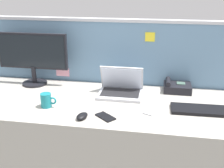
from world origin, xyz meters
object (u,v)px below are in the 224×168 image
object	(u,v)px
desk_phone	(177,87)
cell_phone_black_slab	(105,117)
desktop_monitor	(32,55)
keyboard_main	(204,110)
computer_mouse_right_hand	(82,116)
coffee_mug	(46,100)
cell_phone_silver_slab	(152,111)
laptop	(121,88)

from	to	relation	value
desk_phone	cell_phone_black_slab	distance (m)	0.70
desktop_monitor	keyboard_main	xyz separation A→B (m)	(1.31, -0.31, -0.24)
keyboard_main	computer_mouse_right_hand	xyz separation A→B (m)	(-0.76, -0.23, 0.01)
computer_mouse_right_hand	keyboard_main	bearing A→B (deg)	30.85
desk_phone	cell_phone_black_slab	size ratio (longest dim) A/B	1.55
desk_phone	computer_mouse_right_hand	bearing A→B (deg)	-136.48
desktop_monitor	coffee_mug	xyz separation A→B (m)	(0.27, -0.41, -0.20)
desk_phone	cell_phone_silver_slab	world-z (taller)	desk_phone
desktop_monitor	desk_phone	distance (m)	1.17
computer_mouse_right_hand	coffee_mug	size ratio (longest dim) A/B	0.91
laptop	keyboard_main	world-z (taller)	laptop
laptop	cell_phone_black_slab	xyz separation A→B (m)	(-0.04, -0.40, -0.05)
laptop	keyboard_main	xyz separation A→B (m)	(0.58, -0.21, -0.04)
desk_phone	computer_mouse_right_hand	world-z (taller)	desk_phone
laptop	coffee_mug	size ratio (longest dim) A/B	2.93
desk_phone	computer_mouse_right_hand	size ratio (longest dim) A/B	2.08
desktop_monitor	laptop	distance (m)	0.77
desk_phone	computer_mouse_right_hand	distance (m)	0.82
cell_phone_silver_slab	coffee_mug	size ratio (longest dim) A/B	1.16
cell_phone_black_slab	desktop_monitor	bearing A→B (deg)	94.78
desktop_monitor	laptop	xyz separation A→B (m)	(0.73, -0.10, -0.20)
cell_phone_silver_slab	coffee_mug	bearing A→B (deg)	-150.44
laptop	desktop_monitor	bearing A→B (deg)	172.01
computer_mouse_right_hand	cell_phone_black_slab	distance (m)	0.15
keyboard_main	cell_phone_silver_slab	distance (m)	0.34
laptop	cell_phone_silver_slab	size ratio (longest dim) A/B	2.54
computer_mouse_right_hand	desk_phone	bearing A→B (deg)	57.50
desktop_monitor	coffee_mug	size ratio (longest dim) A/B	5.25
keyboard_main	cell_phone_black_slab	bearing A→B (deg)	-164.00
desktop_monitor	keyboard_main	world-z (taller)	desktop_monitor
keyboard_main	coffee_mug	size ratio (longest dim) A/B	3.84
keyboard_main	coffee_mug	xyz separation A→B (m)	(-1.04, -0.11, 0.04)
keyboard_main	cell_phone_black_slab	world-z (taller)	keyboard_main
cell_phone_black_slab	computer_mouse_right_hand	bearing A→B (deg)	145.59
desktop_monitor	cell_phone_silver_slab	xyz separation A→B (m)	(0.98, -0.37, -0.24)
laptop	coffee_mug	world-z (taller)	laptop
cell_phone_silver_slab	cell_phone_black_slab	distance (m)	0.31
desktop_monitor	laptop	bearing A→B (deg)	-7.99
desktop_monitor	cell_phone_black_slab	size ratio (longest dim) A/B	4.33
cell_phone_silver_slab	cell_phone_black_slab	bearing A→B (deg)	-129.01
keyboard_main	cell_phone_silver_slab	size ratio (longest dim) A/B	3.32
desk_phone	cell_phone_silver_slab	size ratio (longest dim) A/B	1.63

